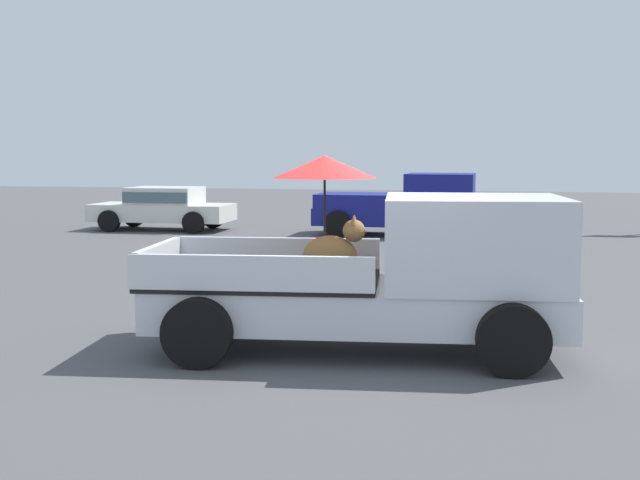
# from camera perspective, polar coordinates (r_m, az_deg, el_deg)

# --- Properties ---
(ground_plane) EXTENTS (80.00, 80.00, 0.00)m
(ground_plane) POSITION_cam_1_polar(r_m,az_deg,el_deg) (9.92, 2.65, -7.86)
(ground_plane) COLOR #4C4C4F
(pickup_truck_main) EXTENTS (5.23, 2.73, 2.39)m
(pickup_truck_main) POSITION_cam_1_polar(r_m,az_deg,el_deg) (9.72, 5.45, -2.28)
(pickup_truck_main) COLOR black
(pickup_truck_main) RESTS_ON ground
(pickup_truck_red) EXTENTS (4.82, 2.21, 1.80)m
(pickup_truck_red) POSITION_cam_1_polar(r_m,az_deg,el_deg) (23.17, 6.16, 2.49)
(pickup_truck_red) COLOR black
(pickup_truck_red) RESTS_ON ground
(parked_sedan_near) EXTENTS (4.33, 2.04, 1.33)m
(parked_sedan_near) POSITION_cam_1_polar(r_m,az_deg,el_deg) (25.11, -11.16, 2.40)
(parked_sedan_near) COLOR black
(parked_sedan_near) RESTS_ON ground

